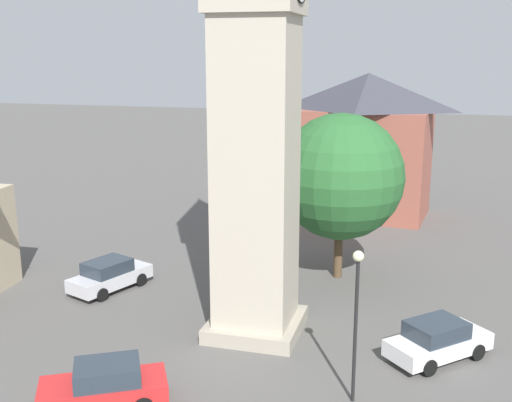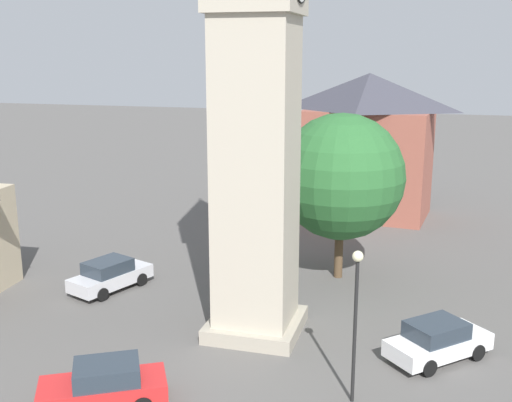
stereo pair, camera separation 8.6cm
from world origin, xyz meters
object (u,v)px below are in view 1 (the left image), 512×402
car_red_corner (438,340)px  building_terrace_right (366,144)px  lamp_post (356,303)px  pedestrian (229,262)px  car_blue_kerb (104,385)px  car_silver_kerb (110,275)px  tree (341,177)px

car_red_corner → building_terrace_right: (21.12, 4.95, 4.33)m
building_terrace_right → car_red_corner: bearing=-166.8°
building_terrace_right → lamp_post: bearing=-174.9°
pedestrian → lamp_post: (-9.61, -7.43, 2.49)m
car_blue_kerb → car_red_corner: bearing=-59.1°
car_silver_kerb → lamp_post: bearing=-118.3°
car_red_corner → pedestrian: pedestrian is taller
building_terrace_right → lamp_post: 25.07m
car_silver_kerb → pedestrian: (2.77, -5.25, 0.25)m
car_blue_kerb → pedestrian: bearing=-1.8°
car_blue_kerb → car_red_corner: same height
car_blue_kerb → lamp_post: bearing=-72.2°
car_blue_kerb → car_red_corner: 12.29m
car_red_corner → lamp_post: (-3.80, 2.74, 2.74)m
car_silver_kerb → tree: 12.41m
pedestrian → tree: (2.02, -5.26, 4.29)m
pedestrian → tree: size_ratio=0.20×
pedestrian → lamp_post: bearing=-142.3°
car_silver_kerb → building_terrace_right: bearing=-30.1°
car_red_corner → tree: size_ratio=0.49×
building_terrace_right → lamp_post: building_terrace_right is taller
pedestrian → building_terrace_right: size_ratio=0.17×
car_red_corner → pedestrian: bearing=60.3°
car_blue_kerb → building_terrace_right: size_ratio=0.44×
car_silver_kerb → building_terrace_right: size_ratio=0.45×
car_blue_kerb → pedestrian: 12.12m
car_silver_kerb → car_red_corner: bearing=-101.2°
building_terrace_right → car_silver_kerb: bearing=149.9°
car_blue_kerb → tree: (14.13, -5.64, 4.54)m
car_red_corner → building_terrace_right: size_ratio=0.41×
car_blue_kerb → tree: 15.88m
car_red_corner → lamp_post: 5.43m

